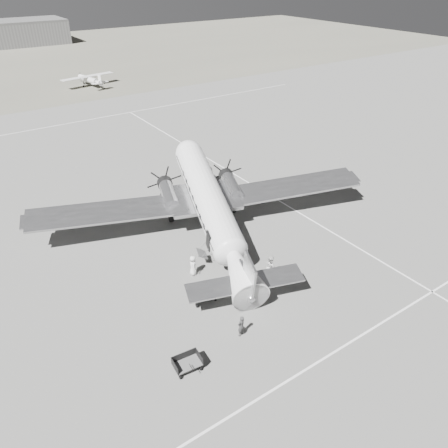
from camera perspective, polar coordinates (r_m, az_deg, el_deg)
The scene contains 11 objects.
ground at distance 36.35m, azimuth -3.91°, elevation -3.98°, with size 260.00×260.00×0.00m, color slate.
taxi_line_near at distance 28.14m, azimuth 11.66°, elevation -17.55°, with size 60.00×0.15×0.01m, color silver.
taxi_line_right at distance 42.64m, azimuth 10.04°, elevation 1.31°, with size 0.15×80.00×0.01m, color silver.
taxi_line_horizon at distance 70.66m, azimuth -21.23°, elevation 11.87°, with size 90.00×0.15×0.01m, color silver.
dc3_airliner at distance 37.18m, azimuth -1.74°, elevation 2.28°, with size 30.82×21.38×5.87m, color #BBBBBD, non-canonical shape.
light_plane_right at distance 92.36m, azimuth -17.15°, elevation 17.45°, with size 10.65×8.64×2.21m, color silver, non-canonical shape.
baggage_cart_near at distance 31.44m, azimuth -2.73°, elevation -9.16°, with size 1.92×1.35×1.08m, color #4F4F4F, non-canonical shape.
baggage_cart_far at distance 27.10m, azimuth -4.82°, elevation -17.73°, with size 1.73×1.22×0.97m, color #4F4F4F, non-canonical shape.
ground_crew at distance 28.75m, azimuth 2.25°, elevation -13.16°, with size 0.57×0.38×1.57m, color #2F2F2F.
ramp_agent at distance 33.52m, azimuth 6.12°, elevation -5.54°, with size 0.91×0.71×1.87m, color beige.
passenger at distance 33.68m, azimuth -4.09°, elevation -5.42°, with size 0.83×0.54×1.69m, color silver.
Camera 1 is at (-14.70, -25.90, 20.83)m, focal length 35.00 mm.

